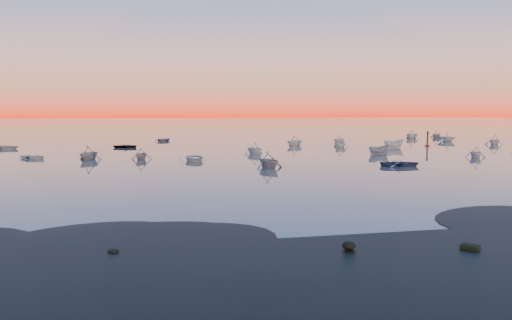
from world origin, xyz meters
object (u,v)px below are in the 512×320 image
object	(u,v)px
channel_marker	(428,140)
boat_near_center	(379,154)
boat_near_left	(34,159)
boat_near_right	(255,154)

from	to	relation	value
channel_marker	boat_near_center	bearing A→B (deg)	-140.31
boat_near_left	channel_marker	distance (m)	63.32
channel_marker	boat_near_right	bearing A→B (deg)	-165.02
boat_near_left	boat_near_center	bearing A→B (deg)	-59.85
boat_near_center	boat_near_right	size ratio (longest dim) A/B	0.98
boat_near_left	boat_near_center	xyz separation A→B (m)	(47.03, -2.94, 0.00)
boat_near_center	boat_near_right	distance (m)	17.88
boat_near_right	channel_marker	bearing A→B (deg)	169.50
boat_near_left	boat_near_right	distance (m)	29.64
boat_near_center	boat_near_left	bearing A→B (deg)	71.85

